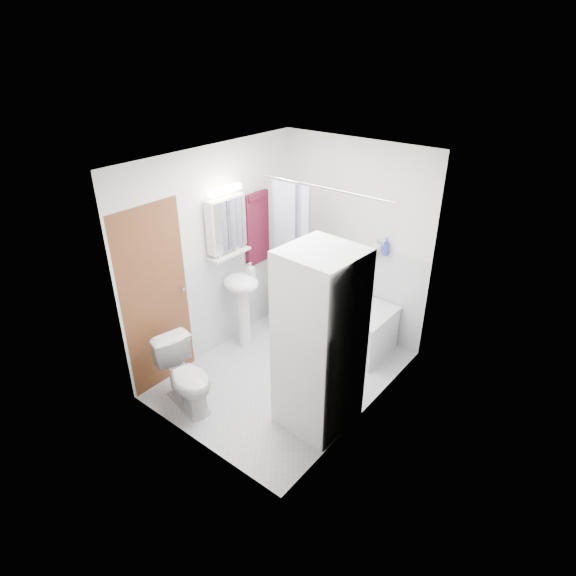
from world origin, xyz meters
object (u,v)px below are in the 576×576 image
Objects in this scene: bathtub at (333,317)px; washer_dryer at (319,342)px; toilet at (187,377)px; sink at (242,294)px.

washer_dryer is (0.67, -1.27, 0.60)m from bathtub.
washer_dryer is 2.58× the size of toilet.
bathtub is 1.16m from sink.
toilet is (-0.47, -1.92, 0.04)m from bathtub.
toilet is at bearing -146.92° from washer_dryer.
bathtub is 0.81× the size of washer_dryer.
toilet reaches higher than bathtub.
bathtub is at bearing 45.91° from sink.
washer_dryer reaches higher than toilet.
bathtub is at bearing -1.76° from toilet.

